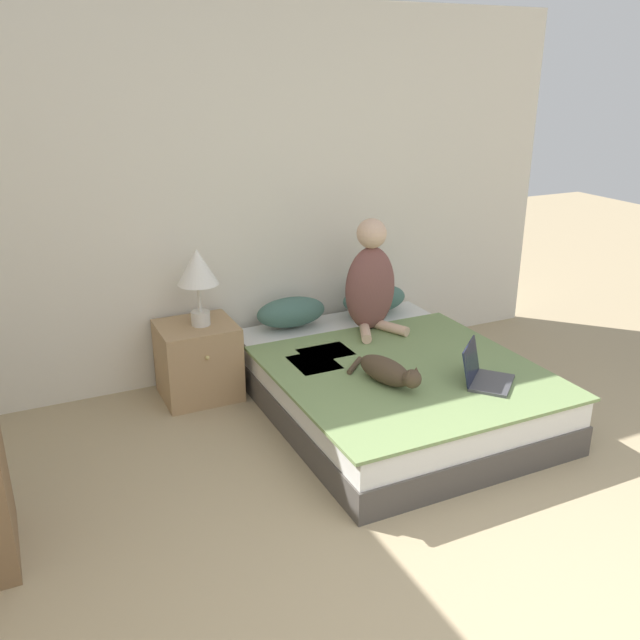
{
  "coord_description": "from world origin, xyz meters",
  "views": [
    {
      "loc": [
        -1.54,
        -1.12,
        2.12
      ],
      "look_at": [
        0.07,
        2.26,
        0.72
      ],
      "focal_mm": 38.0,
      "sensor_mm": 36.0,
      "label": 1
    }
  ],
  "objects_px": {
    "pillow_near": "(291,312)",
    "cat_tabby": "(388,371)",
    "bed": "(390,386)",
    "laptop_open": "(484,375)",
    "table_lamp": "(198,271)",
    "pillow_far": "(374,299)",
    "nightstand": "(198,360)",
    "person_sitting": "(371,282)"
  },
  "relations": [
    {
      "from": "person_sitting",
      "to": "pillow_near",
      "type": "bearing_deg",
      "value": 148.3
    },
    {
      "from": "pillow_near",
      "to": "table_lamp",
      "type": "height_order",
      "value": "table_lamp"
    },
    {
      "from": "table_lamp",
      "to": "person_sitting",
      "type": "bearing_deg",
      "value": -9.99
    },
    {
      "from": "nightstand",
      "to": "bed",
      "type": "bearing_deg",
      "value": -35.48
    },
    {
      "from": "bed",
      "to": "person_sitting",
      "type": "distance_m",
      "value": 0.77
    },
    {
      "from": "nightstand",
      "to": "pillow_near",
      "type": "bearing_deg",
      "value": 5.66
    },
    {
      "from": "pillow_far",
      "to": "nightstand",
      "type": "height_order",
      "value": "pillow_far"
    },
    {
      "from": "cat_tabby",
      "to": "nightstand",
      "type": "bearing_deg",
      "value": -155.02
    },
    {
      "from": "laptop_open",
      "to": "person_sitting",
      "type": "bearing_deg",
      "value": 58.42
    },
    {
      "from": "pillow_near",
      "to": "cat_tabby",
      "type": "bearing_deg",
      "value": -83.09
    },
    {
      "from": "pillow_near",
      "to": "cat_tabby",
      "type": "relative_size",
      "value": 0.85
    },
    {
      "from": "cat_tabby",
      "to": "laptop_open",
      "type": "relative_size",
      "value": 1.48
    },
    {
      "from": "pillow_far",
      "to": "person_sitting",
      "type": "bearing_deg",
      "value": -124.75
    },
    {
      "from": "nightstand",
      "to": "table_lamp",
      "type": "height_order",
      "value": "table_lamp"
    },
    {
      "from": "bed",
      "to": "cat_tabby",
      "type": "bearing_deg",
      "value": -124.81
    },
    {
      "from": "person_sitting",
      "to": "laptop_open",
      "type": "height_order",
      "value": "person_sitting"
    },
    {
      "from": "cat_tabby",
      "to": "laptop_open",
      "type": "distance_m",
      "value": 0.57
    },
    {
      "from": "cat_tabby",
      "to": "table_lamp",
      "type": "distance_m",
      "value": 1.39
    },
    {
      "from": "pillow_far",
      "to": "cat_tabby",
      "type": "distance_m",
      "value": 1.25
    },
    {
      "from": "pillow_near",
      "to": "laptop_open",
      "type": "bearing_deg",
      "value": -64.28
    },
    {
      "from": "bed",
      "to": "laptop_open",
      "type": "xyz_separation_m",
      "value": [
        0.31,
        -0.53,
        0.24
      ]
    },
    {
      "from": "bed",
      "to": "pillow_near",
      "type": "distance_m",
      "value": 0.94
    },
    {
      "from": "pillow_near",
      "to": "laptop_open",
      "type": "distance_m",
      "value": 1.51
    },
    {
      "from": "bed",
      "to": "person_sitting",
      "type": "height_order",
      "value": "person_sitting"
    },
    {
      "from": "pillow_near",
      "to": "person_sitting",
      "type": "height_order",
      "value": "person_sitting"
    },
    {
      "from": "bed",
      "to": "laptop_open",
      "type": "bearing_deg",
      "value": -59.6
    },
    {
      "from": "pillow_near",
      "to": "table_lamp",
      "type": "relative_size",
      "value": 0.99
    },
    {
      "from": "bed",
      "to": "laptop_open",
      "type": "distance_m",
      "value": 0.66
    },
    {
      "from": "pillow_far",
      "to": "table_lamp",
      "type": "height_order",
      "value": "table_lamp"
    },
    {
      "from": "pillow_near",
      "to": "pillow_far",
      "type": "height_order",
      "value": "same"
    },
    {
      "from": "cat_tabby",
      "to": "table_lamp",
      "type": "relative_size",
      "value": 1.17
    },
    {
      "from": "person_sitting",
      "to": "cat_tabby",
      "type": "height_order",
      "value": "person_sitting"
    },
    {
      "from": "bed",
      "to": "table_lamp",
      "type": "bearing_deg",
      "value": 144.42
    },
    {
      "from": "bed",
      "to": "pillow_near",
      "type": "relative_size",
      "value": 3.83
    },
    {
      "from": "nightstand",
      "to": "pillow_far",
      "type": "bearing_deg",
      "value": 2.9
    },
    {
      "from": "bed",
      "to": "pillow_far",
      "type": "height_order",
      "value": "pillow_far"
    },
    {
      "from": "pillow_near",
      "to": "nightstand",
      "type": "height_order",
      "value": "pillow_near"
    },
    {
      "from": "laptop_open",
      "to": "cat_tabby",
      "type": "bearing_deg",
      "value": 114.45
    },
    {
      "from": "laptop_open",
      "to": "bed",
      "type": "bearing_deg",
      "value": 79.46
    },
    {
      "from": "pillow_far",
      "to": "table_lamp",
      "type": "bearing_deg",
      "value": -176.21
    },
    {
      "from": "laptop_open",
      "to": "nightstand",
      "type": "xyz_separation_m",
      "value": [
        -1.37,
        1.29,
        -0.16
      ]
    },
    {
      "from": "cat_tabby",
      "to": "table_lamp",
      "type": "height_order",
      "value": "table_lamp"
    }
  ]
}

